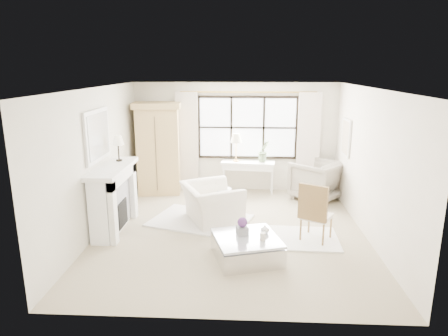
{
  "coord_description": "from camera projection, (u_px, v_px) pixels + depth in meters",
  "views": [
    {
      "loc": [
        0.23,
        -7.1,
        3.06
      ],
      "look_at": [
        -0.15,
        0.2,
        1.2
      ],
      "focal_mm": 32.0,
      "sensor_mm": 36.0,
      "label": 1
    }
  ],
  "objects": [
    {
      "name": "coffee_table",
      "position": [
        247.0,
        248.0,
        6.52
      ],
      "size": [
        1.24,
        1.24,
        0.38
      ],
      "rotation": [
        0.0,
        0.0,
        0.28
      ],
      "color": "silver",
      "rests_on": "floor"
    },
    {
      "name": "curtain_right",
      "position": [
        308.0,
        143.0,
        9.81
      ],
      "size": [
        0.55,
        0.1,
        2.47
      ],
      "primitive_type": "cube",
      "color": "white",
      "rests_on": "ground"
    },
    {
      "name": "mirror_frame",
      "position": [
        97.0,
        135.0,
        7.31
      ],
      "size": [
        0.05,
        1.15,
        0.95
      ],
      "primitive_type": "cube",
      "color": "silver",
      "rests_on": "wall_left"
    },
    {
      "name": "pillar_candle",
      "position": [
        263.0,
        236.0,
        6.35
      ],
      "size": [
        0.09,
        0.09,
        0.12
      ],
      "primitive_type": "cylinder",
      "color": "silver",
      "rests_on": "coffee_table"
    },
    {
      "name": "console_table",
      "position": [
        248.0,
        177.0,
        9.9
      ],
      "size": [
        1.34,
        0.58,
        0.8
      ],
      "rotation": [
        0.0,
        0.0,
        -0.1
      ],
      "color": "white",
      "rests_on": "floor"
    },
    {
      "name": "ceiling",
      "position": [
        232.0,
        88.0,
        6.97
      ],
      "size": [
        5.5,
        5.5,
        0.0
      ],
      "primitive_type": "plane",
      "rotation": [
        3.14,
        0.0,
        0.0
      ],
      "color": "white",
      "rests_on": "ground"
    },
    {
      "name": "floor",
      "position": [
        231.0,
        231.0,
        7.64
      ],
      "size": [
        5.5,
        5.5,
        0.0
      ],
      "primitive_type": "plane",
      "color": "tan",
      "rests_on": "ground"
    },
    {
      "name": "art_frame",
      "position": [
        346.0,
        137.0,
        8.78
      ],
      "size": [
        0.04,
        0.62,
        0.82
      ],
      "primitive_type": "cube",
      "color": "silver",
      "rests_on": "wall_right"
    },
    {
      "name": "armoire",
      "position": [
        158.0,
        148.0,
        9.72
      ],
      "size": [
        1.19,
        0.82,
        2.24
      ],
      "rotation": [
        0.0,
        0.0,
        0.11
      ],
      "color": "tan",
      "rests_on": "floor"
    },
    {
      "name": "planter_flowers",
      "position": [
        242.0,
        222.0,
        6.52
      ],
      "size": [
        0.16,
        0.16,
        0.16
      ],
      "primitive_type": "sphere",
      "color": "#552B6B",
      "rests_on": "planter_box"
    },
    {
      "name": "coffee_vase",
      "position": [
        265.0,
        229.0,
        6.59
      ],
      "size": [
        0.16,
        0.16,
        0.15
      ],
      "primitive_type": "imported",
      "rotation": [
        0.0,
        0.0,
        0.15
      ],
      "color": "silver",
      "rests_on": "coffee_table"
    },
    {
      "name": "club_armchair",
      "position": [
        212.0,
        203.0,
        8.07
      ],
      "size": [
        1.43,
        1.51,
        0.77
      ],
      "primitive_type": "imported",
      "rotation": [
        0.0,
        0.0,
        2.01
      ],
      "color": "white",
      "rests_on": "floor"
    },
    {
      "name": "curtain_left",
      "position": [
        187.0,
        142.0,
        9.96
      ],
      "size": [
        0.55,
        0.1,
        2.47
      ],
      "primitive_type": "cube",
      "color": "beige",
      "rests_on": "ground"
    },
    {
      "name": "window_frame",
      "position": [
        247.0,
        128.0,
        9.86
      ],
      "size": [
        2.5,
        0.04,
        1.5
      ],
      "primitive_type": null,
      "color": "black",
      "rests_on": "wall_back"
    },
    {
      "name": "side_table",
      "position": [
        222.0,
        196.0,
        8.65
      ],
      "size": [
        0.4,
        0.4,
        0.51
      ],
      "color": "white",
      "rests_on": "floor"
    },
    {
      "name": "window_pane",
      "position": [
        247.0,
        128.0,
        9.87
      ],
      "size": [
        2.4,
        0.02,
        1.5
      ],
      "primitive_type": "cube",
      "color": "white",
      "rests_on": "wall_back"
    },
    {
      "name": "mirror_glass",
      "position": [
        99.0,
        135.0,
        7.31
      ],
      "size": [
        0.02,
        1.0,
        0.8
      ],
      "primitive_type": "cube",
      "color": "silver",
      "rests_on": "wall_left"
    },
    {
      "name": "wall_back",
      "position": [
        235.0,
        137.0,
        9.97
      ],
      "size": [
        5.0,
        0.0,
        5.0
      ],
      "primitive_type": "plane",
      "rotation": [
        1.57,
        0.0,
        0.0
      ],
      "color": "silver",
      "rests_on": "ground"
    },
    {
      "name": "french_chair",
      "position": [
        316.0,
        224.0,
        7.17
      ],
      "size": [
        0.66,
        0.66,
        1.08
      ],
      "rotation": [
        0.0,
        0.0,
        2.61
      ],
      "color": "olive",
      "rests_on": "floor"
    },
    {
      "name": "mantel_lamp",
      "position": [
        118.0,
        141.0,
        7.75
      ],
      "size": [
        0.22,
        0.22,
        0.51
      ],
      "color": "black",
      "rests_on": "fireplace"
    },
    {
      "name": "wingback_chair",
      "position": [
        316.0,
        180.0,
        9.4
      ],
      "size": [
        1.42,
        1.42,
        0.93
      ],
      "primitive_type": "imported",
      "rotation": [
        0.0,
        0.0,
        -2.31
      ],
      "color": "gray",
      "rests_on": "floor"
    },
    {
      "name": "wall_left",
      "position": [
        98.0,
        161.0,
        7.43
      ],
      "size": [
        0.0,
        5.5,
        5.5
      ],
      "primitive_type": "plane",
      "rotation": [
        1.57,
        0.0,
        1.57
      ],
      "color": "beige",
      "rests_on": "ground"
    },
    {
      "name": "curtain_rod",
      "position": [
        248.0,
        92.0,
        9.6
      ],
      "size": [
        3.3,
        0.04,
        0.04
      ],
      "primitive_type": "cylinder",
      "rotation": [
        0.0,
        1.57,
        0.0
      ],
      "color": "#A7833A",
      "rests_on": "wall_back"
    },
    {
      "name": "fireplace",
      "position": [
        112.0,
        197.0,
        7.59
      ],
      "size": [
        0.58,
        1.66,
        1.26
      ],
      "color": "white",
      "rests_on": "ground"
    },
    {
      "name": "orchid_plant",
      "position": [
        264.0,
        151.0,
        9.71
      ],
      "size": [
        0.36,
        0.34,
        0.53
      ],
      "primitive_type": "imported",
      "rotation": [
        0.0,
        0.0,
        0.43
      ],
      "color": "#576E49",
      "rests_on": "console_table"
    },
    {
      "name": "rug_right",
      "position": [
        298.0,
        238.0,
        7.31
      ],
      "size": [
        1.48,
        1.13,
        0.03
      ],
      "primitive_type": "cube",
      "rotation": [
        0.0,
        0.0,
        -0.04
      ],
      "color": "white",
      "rests_on": "floor"
    },
    {
      "name": "planter_box",
      "position": [
        242.0,
        231.0,
        6.55
      ],
      "size": [
        0.22,
        0.22,
        0.13
      ],
      "primitive_type": "cube",
      "rotation": [
        0.0,
        0.0,
        0.27
      ],
      "color": "gray",
      "rests_on": "coffee_table"
    },
    {
      "name": "art_canvas",
      "position": [
        345.0,
        137.0,
        8.78
      ],
      "size": [
        0.01,
        0.52,
        0.72
      ],
      "primitive_type": "cube",
      "color": "beige",
      "rests_on": "wall_right"
    },
    {
      "name": "wall_front",
      "position": [
        224.0,
        218.0,
        4.64
      ],
      "size": [
        5.0,
        0.0,
        5.0
      ],
      "primitive_type": "plane",
      "rotation": [
        -1.57,
        0.0,
        0.0
      ],
      "color": "beige",
      "rests_on": "ground"
    },
    {
      "name": "wall_right",
      "position": [
        370.0,
        165.0,
        7.18
      ],
      "size": [
        0.0,
        5.5,
        5.5
      ],
      "primitive_type": "plane",
      "rotation": [
        1.57,
        0.0,
        -1.57
      ],
      "color": "white",
      "rests_on": "ground"
    },
    {
      "name": "console_lamp",
      "position": [
        236.0,
        139.0,
        9.69
      ],
      "size": [
        0.28,
        0.28,
        0.69
      ],
      "color": "#BF8C42",
      "rests_on": "console_table"
    },
    {
      "name": "rug_left",
      "position": [
        200.0,
        220.0,
        8.15
      ],
      "size": [
        2.22,
        1.86,
        0.03
      ],
      "primitive_type": "cube",
      "rotation": [
        0.0,
        0.0,
        -0.31
      ],
      "color": "white",
      "rests_on": "floor"
    }
  ]
}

